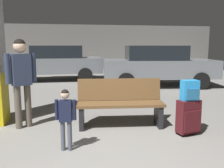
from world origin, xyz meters
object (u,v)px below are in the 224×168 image
(bench, at_px, (120,103))
(parked_car_near, at_px, (158,65))
(backpack_bright, at_px, (190,91))
(parked_car_far, at_px, (55,62))
(suitcase, at_px, (189,117))
(child, at_px, (66,113))
(adult, at_px, (21,74))

(bench, relative_size, parked_car_near, 0.38)
(bench, bearing_deg, parked_car_near, 61.64)
(bench, xyz_separation_m, backpack_bright, (1.05, -0.66, 0.33))
(bench, relative_size, parked_car_far, 0.40)
(suitcase, bearing_deg, child, -172.25)
(backpack_bright, relative_size, child, 0.38)
(bench, xyz_separation_m, parked_car_far, (-1.55, 6.54, 0.36))
(adult, distance_m, parked_car_near, 5.80)
(suitcase, relative_size, child, 0.67)
(parked_car_far, bearing_deg, suitcase, -70.14)
(bench, xyz_separation_m, suitcase, (1.05, -0.66, -0.12))
(adult, bearing_deg, suitcase, -17.41)
(parked_car_far, bearing_deg, child, -85.73)
(child, distance_m, parked_car_far, 7.50)
(backpack_bright, xyz_separation_m, adult, (-2.83, 0.89, 0.24))
(adult, bearing_deg, backpack_bright, -17.43)
(bench, relative_size, child, 1.82)
(child, xyz_separation_m, parked_car_far, (-0.56, 7.48, 0.25))
(suitcase, xyz_separation_m, adult, (-2.83, 0.89, 0.69))
(suitcase, distance_m, parked_car_far, 7.67)
(backpack_bright, height_order, adult, adult)
(adult, relative_size, parked_car_far, 0.40)
(adult, height_order, parked_car_far, adult)
(backpack_bright, height_order, parked_car_near, parked_car_near)
(bench, height_order, child, child)
(suitcase, relative_size, parked_car_far, 0.15)
(suitcase, relative_size, adult, 0.37)
(suitcase, xyz_separation_m, parked_car_near, (1.28, 4.97, 0.48))
(suitcase, distance_m, child, 2.07)
(parked_car_near, xyz_separation_m, parked_car_far, (-3.88, 2.23, 0.00))
(bench, distance_m, parked_car_far, 6.73)
(suitcase, bearing_deg, backpack_bright, -148.75)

